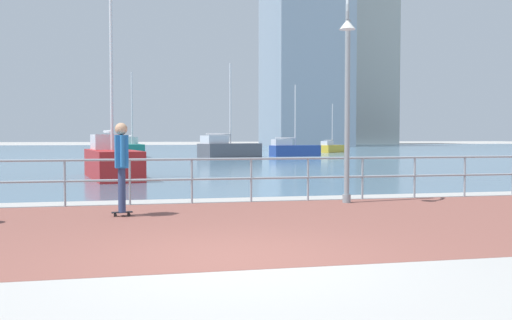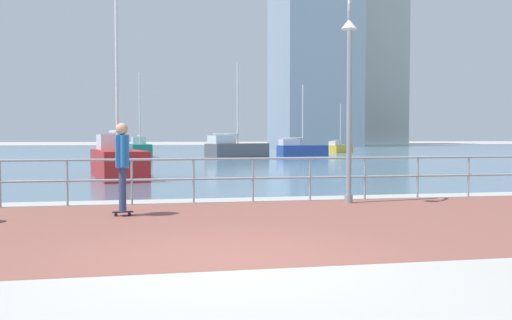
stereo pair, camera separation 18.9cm
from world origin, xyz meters
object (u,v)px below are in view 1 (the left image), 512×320
at_px(sailboat_yellow, 332,148).
at_px(sailboat_ivory, 229,149).
at_px(sailboat_navy, 132,149).
at_px(skateboarder, 122,160).
at_px(lamppost, 347,88).
at_px(sailboat_gray, 294,149).
at_px(sailboat_white, 112,161).

xyz_separation_m(sailboat_yellow, sailboat_ivory, (-11.79, -11.20, 0.20)).
distance_m(sailboat_navy, sailboat_yellow, 20.24).
bearing_deg(sailboat_ivory, skateboarder, -103.02).
height_order(lamppost, sailboat_navy, sailboat_navy).
height_order(sailboat_gray, sailboat_yellow, sailboat_gray).
relative_size(sailboat_white, sailboat_navy, 1.08).
bearing_deg(sailboat_ivory, sailboat_navy, 154.46).
relative_size(sailboat_gray, sailboat_white, 0.81).
bearing_deg(sailboat_yellow, sailboat_gray, -125.50).
xyz_separation_m(lamppost, sailboat_white, (-5.70, 9.15, -2.02)).
xyz_separation_m(skateboarder, sailboat_ivory, (6.56, 28.37, -0.45)).
distance_m(lamppost, sailboat_yellow, 40.85).
bearing_deg(sailboat_navy, sailboat_gray, -3.84).
xyz_separation_m(skateboarder, sailboat_white, (-0.69, 10.18, -0.44)).
xyz_separation_m(sailboat_navy, sailboat_ivory, (6.83, -3.26, 0.04)).
bearing_deg(lamppost, sailboat_navy, 99.78).
height_order(sailboat_white, sailboat_yellow, sailboat_white).
distance_m(lamppost, sailboat_ivory, 27.46).
height_order(skateboarder, sailboat_navy, sailboat_navy).
distance_m(skateboarder, sailboat_ivory, 29.12).
distance_m(sailboat_white, sailboat_navy, 21.46).
relative_size(sailboat_navy, sailboat_ivory, 0.93).
distance_m(sailboat_gray, sailboat_white, 24.27).
relative_size(lamppost, skateboarder, 2.66).
height_order(lamppost, skateboarder, lamppost).
height_order(sailboat_yellow, sailboat_ivory, sailboat_ivory).
bearing_deg(sailboat_navy, sailboat_yellow, 23.10).
bearing_deg(sailboat_yellow, sailboat_ivory, -136.46).
bearing_deg(sailboat_yellow, sailboat_navy, -156.90).
relative_size(sailboat_white, sailboat_yellow, 1.47).
bearing_deg(lamppost, skateboarder, -168.47).
relative_size(skateboarder, sailboat_navy, 0.29).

